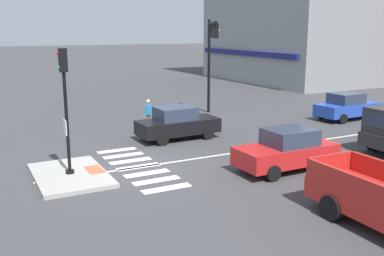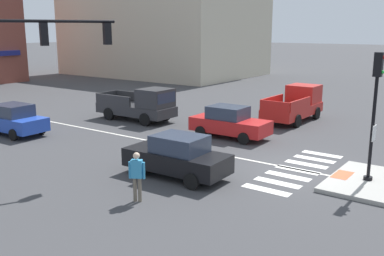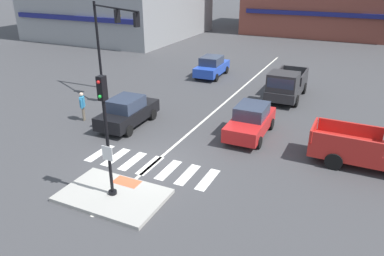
{
  "view_description": "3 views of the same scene",
  "coord_description": "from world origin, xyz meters",
  "px_view_note": "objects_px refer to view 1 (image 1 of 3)",
  "views": [
    {
      "loc": [
        15.95,
        -5.8,
        5.36
      ],
      "look_at": [
        -1.02,
        3.0,
        1.09
      ],
      "focal_mm": 40.99,
      "sensor_mm": 36.0,
      "label": 1
    },
    {
      "loc": [
        -16.14,
        -6.44,
        5.54
      ],
      "look_at": [
        -0.94,
        4.6,
        1.29
      ],
      "focal_mm": 41.21,
      "sensor_mm": 36.0,
      "label": 2
    },
    {
      "loc": [
        7.76,
        -12.02,
        7.99
      ],
      "look_at": [
        0.81,
        2.68,
        0.93
      ],
      "focal_mm": 34.25,
      "sensor_mm": 36.0,
      "label": 3
    }
  ],
  "objects_px": {
    "traffic_light_mast": "(211,49)",
    "car_black_westbound_near": "(177,123)",
    "pedestrian_at_curb_left": "(148,112)",
    "signal_pole": "(65,100)",
    "car_blue_westbound_distant": "(347,106)",
    "car_red_eastbound_mid": "(287,150)"
  },
  "relations": [
    {
      "from": "traffic_light_mast",
      "to": "car_black_westbound_near",
      "type": "height_order",
      "value": "traffic_light_mast"
    },
    {
      "from": "car_black_westbound_near",
      "to": "pedestrian_at_curb_left",
      "type": "relative_size",
      "value": 2.48
    },
    {
      "from": "traffic_light_mast",
      "to": "car_black_westbound_near",
      "type": "distance_m",
      "value": 6.78
    },
    {
      "from": "signal_pole",
      "to": "car_blue_westbound_distant",
      "type": "height_order",
      "value": "signal_pole"
    },
    {
      "from": "signal_pole",
      "to": "pedestrian_at_curb_left",
      "type": "distance_m",
      "value": 8.62
    },
    {
      "from": "traffic_light_mast",
      "to": "car_black_westbound_near",
      "type": "bearing_deg",
      "value": -46.34
    },
    {
      "from": "signal_pole",
      "to": "pedestrian_at_curb_left",
      "type": "bearing_deg",
      "value": 137.64
    },
    {
      "from": "signal_pole",
      "to": "car_black_westbound_near",
      "type": "height_order",
      "value": "signal_pole"
    },
    {
      "from": "signal_pole",
      "to": "traffic_light_mast",
      "type": "bearing_deg",
      "value": 125.94
    },
    {
      "from": "signal_pole",
      "to": "pedestrian_at_curb_left",
      "type": "height_order",
      "value": "signal_pole"
    },
    {
      "from": "car_blue_westbound_distant",
      "to": "pedestrian_at_curb_left",
      "type": "distance_m",
      "value": 12.23
    },
    {
      "from": "signal_pole",
      "to": "car_black_westbound_near",
      "type": "distance_m",
      "value": 7.35
    },
    {
      "from": "car_black_westbound_near",
      "to": "car_red_eastbound_mid",
      "type": "bearing_deg",
      "value": 14.1
    },
    {
      "from": "signal_pole",
      "to": "traffic_light_mast",
      "type": "xyz_separation_m",
      "value": [
        -7.5,
        10.34,
        1.35
      ]
    },
    {
      "from": "signal_pole",
      "to": "car_red_eastbound_mid",
      "type": "height_order",
      "value": "signal_pole"
    },
    {
      "from": "car_red_eastbound_mid",
      "to": "pedestrian_at_curb_left",
      "type": "xyz_separation_m",
      "value": [
        -9.24,
        -2.1,
        0.17
      ]
    },
    {
      "from": "signal_pole",
      "to": "car_blue_westbound_distant",
      "type": "bearing_deg",
      "value": 100.28
    },
    {
      "from": "car_black_westbound_near",
      "to": "car_red_eastbound_mid",
      "type": "height_order",
      "value": "same"
    },
    {
      "from": "car_blue_westbound_distant",
      "to": "pedestrian_at_curb_left",
      "type": "xyz_separation_m",
      "value": [
        -3.03,
        -11.85,
        0.17
      ]
    },
    {
      "from": "traffic_light_mast",
      "to": "car_blue_westbound_distant",
      "type": "relative_size",
      "value": 1.45
    },
    {
      "from": "signal_pole",
      "to": "car_black_westbound_near",
      "type": "relative_size",
      "value": 1.11
    },
    {
      "from": "car_red_eastbound_mid",
      "to": "pedestrian_at_curb_left",
      "type": "bearing_deg",
      "value": -167.2
    }
  ]
}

